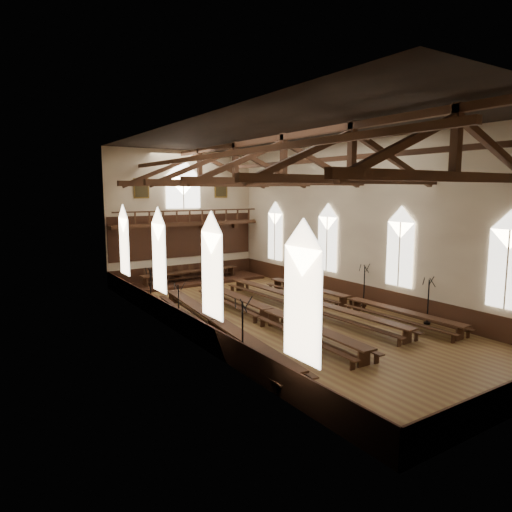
{
  "coord_description": "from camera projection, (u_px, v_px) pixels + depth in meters",
  "views": [
    {
      "loc": [
        -14.62,
        -19.73,
        6.9
      ],
      "look_at": [
        -0.76,
        1.5,
        3.29
      ],
      "focal_mm": 32.0,
      "sensor_mm": 36.0,
      "label": 1
    }
  ],
  "objects": [
    {
      "name": "end_window",
      "position": [
        183.0,
        187.0,
        34.92
      ],
      "size": [
        2.8,
        0.12,
        3.8
      ],
      "color": "silver",
      "rests_on": "room_walls"
    },
    {
      "name": "refectory_row_b",
      "position": [
        269.0,
        313.0,
        23.97
      ],
      "size": [
        1.86,
        14.74,
        0.78
      ],
      "color": "#3A1F12",
      "rests_on": "ground"
    },
    {
      "name": "candelabrum_left_mid",
      "position": [
        179.0,
        313.0,
        23.3
      ],
      "size": [
        0.66,
        0.71,
        2.33
      ],
      "color": "black",
      "rests_on": "ground"
    },
    {
      "name": "refectory_row_d",
      "position": [
        350.0,
        300.0,
        26.73
      ],
      "size": [
        1.81,
        14.46,
        0.75
      ],
      "color": "#3A1F12",
      "rests_on": "ground"
    },
    {
      "name": "candelabrum_left_far",
      "position": [
        151.0,
        297.0,
        26.6
      ],
      "size": [
        0.72,
        0.77,
        2.54
      ],
      "color": "black",
      "rests_on": "ground"
    },
    {
      "name": "dais",
      "position": [
        191.0,
        282.0,
        34.57
      ],
      "size": [
        11.4,
        3.07,
        0.2
      ],
      "primitive_type": "cube",
      "color": "#371D10",
      "rests_on": "ground"
    },
    {
      "name": "high_table",
      "position": [
        191.0,
        272.0,
        34.47
      ],
      "size": [
        7.88,
        1.29,
        0.74
      ],
      "color": "#3A1F12",
      "rests_on": "dais"
    },
    {
      "name": "ground",
      "position": [
        282.0,
        317.0,
        25.24
      ],
      "size": [
        26.0,
        26.0,
        0.0
      ],
      "primitive_type": "plane",
      "color": "brown",
      "rests_on": "ground"
    },
    {
      "name": "side_windows",
      "position": [
        283.0,
        250.0,
        24.71
      ],
      "size": [
        11.85,
        19.8,
        4.5
      ],
      "color": "white",
      "rests_on": "room_walls"
    },
    {
      "name": "roof_trusses",
      "position": [
        284.0,
        166.0,
        24.08
      ],
      "size": [
        11.7,
        25.7,
        2.8
      ],
      "color": "#3A1F12",
      "rests_on": "room_walls"
    },
    {
      "name": "candelabrum_left_near",
      "position": [
        243.0,
        345.0,
        18.09
      ],
      "size": [
        0.78,
        0.85,
        2.79
      ],
      "color": "black",
      "rests_on": "ground"
    },
    {
      "name": "refectory_row_c",
      "position": [
        306.0,
        302.0,
        26.29
      ],
      "size": [
        1.84,
        14.53,
        0.76
      ],
      "color": "#3A1F12",
      "rests_on": "ground"
    },
    {
      "name": "high_chairs",
      "position": [
        187.0,
        271.0,
        35.12
      ],
      "size": [
        6.78,
        0.48,
        1.04
      ],
      "color": "#3A1F12",
      "rests_on": "dais"
    },
    {
      "name": "wainscot_band",
      "position": [
        282.0,
        306.0,
        25.16
      ],
      "size": [
        12.0,
        26.0,
        1.2
      ],
      "color": "#371D10",
      "rests_on": "ground"
    },
    {
      "name": "room_walls",
      "position": [
        283.0,
        200.0,
        24.33
      ],
      "size": [
        26.0,
        26.0,
        26.0
      ],
      "color": "beige",
      "rests_on": "ground"
    },
    {
      "name": "candelabrum_right_near",
      "position": [
        428.0,
        310.0,
        23.79
      ],
      "size": [
        0.73,
        0.75,
        2.5
      ],
      "color": "black",
      "rests_on": "ground"
    },
    {
      "name": "portraits",
      "position": [
        183.0,
        189.0,
        34.93
      ],
      "size": [
        7.75,
        0.09,
        1.45
      ],
      "color": "brown",
      "rests_on": "room_walls"
    },
    {
      "name": "refectory_row_a",
      "position": [
        218.0,
        323.0,
        22.05
      ],
      "size": [
        2.34,
        14.87,
        0.79
      ],
      "color": "#3A1F12",
      "rests_on": "ground"
    },
    {
      "name": "minstrels_gallery",
      "position": [
        185.0,
        230.0,
        35.19
      ],
      "size": [
        11.8,
        1.24,
        3.7
      ],
      "color": "#3A1F12",
      "rests_on": "room_walls"
    },
    {
      "name": "candelabrum_right_far",
      "position": [
        296.0,
        277.0,
        33.05
      ],
      "size": [
        0.67,
        0.71,
        2.33
      ],
      "color": "black",
      "rests_on": "ground"
    },
    {
      "name": "candelabrum_right_mid",
      "position": [
        364.0,
        293.0,
        27.51
      ],
      "size": [
        0.7,
        0.79,
        2.58
      ],
      "color": "black",
      "rests_on": "ground"
    }
  ]
}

